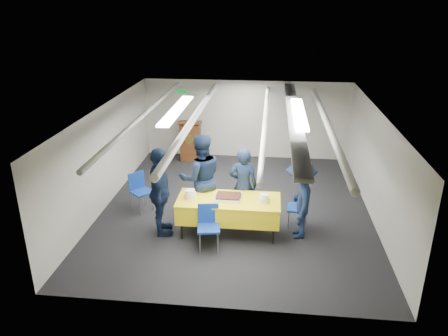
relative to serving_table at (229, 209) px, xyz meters
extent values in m
plane|color=black|center=(0.06, 1.17, -0.56)|extent=(7.00, 7.00, 0.00)
cube|color=beige|center=(0.06, 4.66, 0.59)|extent=(6.00, 0.02, 2.30)
cube|color=beige|center=(-2.93, 1.17, 0.59)|extent=(0.02, 7.00, 2.30)
cube|color=beige|center=(3.05, 1.17, 0.59)|extent=(0.02, 7.00, 2.30)
cube|color=silver|center=(0.06, 1.17, 1.73)|extent=(6.00, 7.00, 0.02)
cylinder|color=silver|center=(-1.94, 1.17, 1.62)|extent=(0.10, 6.90, 0.10)
cylinder|color=silver|center=(-0.84, 1.17, 1.58)|extent=(0.14, 6.90, 0.14)
cylinder|color=silver|center=(0.66, 1.17, 1.54)|extent=(0.10, 6.90, 0.10)
cylinder|color=silver|center=(1.96, 1.17, 1.50)|extent=(0.14, 6.90, 0.14)
cube|color=gray|center=(1.26, 1.17, 1.64)|extent=(0.28, 6.90, 0.08)
cube|color=white|center=(-1.24, 1.17, 1.71)|extent=(0.25, 2.60, 0.04)
cube|color=white|center=(1.36, 1.17, 1.71)|extent=(0.25, 2.60, 0.04)
cube|color=#0C591E|center=(-1.84, 4.64, 1.39)|extent=(0.30, 0.04, 0.12)
cylinder|color=black|center=(-0.91, -0.33, -0.38)|extent=(0.04, 0.04, 0.36)
cylinder|color=black|center=(0.91, -0.33, -0.38)|extent=(0.04, 0.04, 0.36)
cylinder|color=black|center=(-0.91, 0.33, -0.38)|extent=(0.04, 0.04, 0.36)
cylinder|color=black|center=(0.91, 0.33, -0.38)|extent=(0.04, 0.04, 0.36)
cube|color=yellow|center=(0.00, 0.00, -0.01)|extent=(2.04, 0.89, 0.39)
cube|color=yellow|center=(0.00, 0.00, 0.20)|extent=(2.06, 0.91, 0.03)
cube|color=white|center=(0.00, 0.01, 0.24)|extent=(0.49, 0.39, 0.06)
cube|color=black|center=(0.00, 0.01, 0.28)|extent=(0.47, 0.37, 0.03)
sphere|color=navy|center=(-0.22, -0.16, 0.28)|extent=(0.04, 0.04, 0.04)
sphere|color=navy|center=(-0.22, 0.19, 0.28)|extent=(0.04, 0.04, 0.04)
sphere|color=navy|center=(-0.11, -0.16, 0.28)|extent=(0.04, 0.04, 0.04)
sphere|color=navy|center=(-0.11, 0.19, 0.28)|extent=(0.04, 0.04, 0.04)
sphere|color=navy|center=(0.00, -0.16, 0.28)|extent=(0.04, 0.04, 0.04)
sphere|color=navy|center=(0.00, 0.19, 0.28)|extent=(0.04, 0.04, 0.04)
sphere|color=navy|center=(0.10, -0.16, 0.28)|extent=(0.04, 0.04, 0.04)
sphere|color=navy|center=(0.10, 0.19, 0.28)|extent=(0.04, 0.04, 0.04)
sphere|color=navy|center=(0.21, -0.16, 0.28)|extent=(0.04, 0.04, 0.04)
sphere|color=navy|center=(0.21, 0.19, 0.28)|extent=(0.04, 0.04, 0.04)
sphere|color=navy|center=(-0.24, -0.07, 0.28)|extent=(0.04, 0.04, 0.04)
sphere|color=navy|center=(0.23, -0.07, 0.28)|extent=(0.04, 0.04, 0.04)
sphere|color=navy|center=(-0.24, 0.01, 0.28)|extent=(0.04, 0.04, 0.04)
sphere|color=navy|center=(0.23, 0.01, 0.28)|extent=(0.04, 0.04, 0.04)
sphere|color=navy|center=(-0.24, 0.10, 0.28)|extent=(0.04, 0.04, 0.04)
sphere|color=navy|center=(0.23, 0.10, 0.28)|extent=(0.04, 0.04, 0.04)
cylinder|color=white|center=(-0.77, -0.05, 0.28)|extent=(0.23, 0.23, 0.13)
cylinder|color=white|center=(-0.77, -0.05, 0.37)|extent=(0.19, 0.19, 0.05)
cylinder|color=white|center=(0.70, -0.05, 0.27)|extent=(0.20, 0.20, 0.11)
cylinder|color=white|center=(0.70, -0.05, 0.35)|extent=(0.17, 0.17, 0.05)
cube|color=brown|center=(-1.54, 4.22, -0.01)|extent=(0.55, 0.45, 1.10)
cube|color=brown|center=(-1.54, 4.19, 0.59)|extent=(0.62, 0.53, 0.21)
cylinder|color=gold|center=(-1.54, 3.99, 0.14)|extent=(0.28, 0.02, 0.28)
cylinder|color=gray|center=(-0.46, -0.83, -0.34)|extent=(0.02, 0.02, 0.43)
cylinder|color=gray|center=(-0.12, -0.77, -0.34)|extent=(0.02, 0.02, 0.43)
cylinder|color=gray|center=(-0.51, -0.49, -0.34)|extent=(0.02, 0.02, 0.43)
cylinder|color=gray|center=(-0.18, -0.44, -0.34)|extent=(0.02, 0.02, 0.43)
cube|color=#133896|center=(-0.32, -0.63, -0.11)|extent=(0.48, 0.48, 0.04)
cube|color=#133896|center=(-0.35, -0.44, 0.11)|extent=(0.40, 0.10, 0.40)
cylinder|color=gray|center=(1.24, 0.59, -0.34)|extent=(0.02, 0.02, 0.43)
cylinder|color=gray|center=(1.22, 0.25, -0.34)|extent=(0.02, 0.02, 0.43)
cylinder|color=gray|center=(1.58, 0.56, -0.34)|extent=(0.02, 0.02, 0.43)
cylinder|color=gray|center=(1.56, 0.23, -0.34)|extent=(0.02, 0.02, 0.43)
cube|color=#133896|center=(1.40, 0.41, -0.11)|extent=(0.45, 0.45, 0.04)
cube|color=#133896|center=(1.59, 0.39, 0.11)|extent=(0.06, 0.40, 0.40)
cylinder|color=gray|center=(-2.03, 0.59, -0.34)|extent=(0.02, 0.02, 0.43)
cylinder|color=gray|center=(-1.81, 0.85, -0.34)|extent=(0.02, 0.02, 0.43)
cylinder|color=gray|center=(-2.29, 0.81, -0.34)|extent=(0.02, 0.02, 0.43)
cylinder|color=gray|center=(-2.06, 1.07, -0.34)|extent=(0.02, 0.02, 0.43)
cube|color=#133896|center=(-2.05, 0.83, -0.11)|extent=(0.59, 0.59, 0.04)
cube|color=#133896|center=(-2.19, 0.95, 0.11)|extent=(0.29, 0.33, 0.40)
imported|color=black|center=(0.25, 0.58, 0.27)|extent=(0.60, 0.40, 1.65)
imported|color=black|center=(-0.65, 0.55, 0.41)|extent=(1.13, 1.01, 1.94)
imported|color=black|center=(-1.36, -0.14, 0.36)|extent=(0.69, 1.15, 1.84)
imported|color=black|center=(1.40, 0.05, 0.25)|extent=(0.62, 1.06, 1.63)
camera|label=1|loc=(0.76, -7.84, 3.99)|focal=35.00mm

